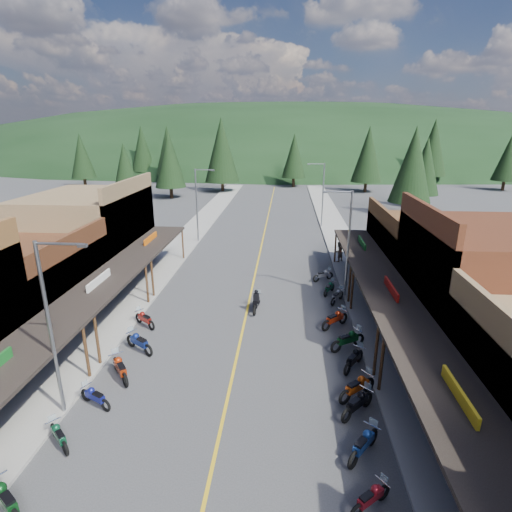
% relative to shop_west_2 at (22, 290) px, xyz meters
% --- Properties ---
extents(ground, '(220.00, 220.00, 0.00)m').
position_rel_shop_west_2_xyz_m(ground, '(13.75, -1.70, -2.53)').
color(ground, '#38383A').
rests_on(ground, ground).
extents(centerline, '(0.15, 90.00, 0.01)m').
position_rel_shop_west_2_xyz_m(centerline, '(13.75, 18.30, -2.53)').
color(centerline, gold).
rests_on(centerline, ground).
extents(sidewalk_west, '(3.40, 94.00, 0.15)m').
position_rel_shop_west_2_xyz_m(sidewalk_west, '(5.05, 18.30, -2.46)').
color(sidewalk_west, gray).
rests_on(sidewalk_west, ground).
extents(sidewalk_east, '(3.40, 94.00, 0.15)m').
position_rel_shop_west_2_xyz_m(sidewalk_east, '(22.45, 18.30, -2.46)').
color(sidewalk_east, gray).
rests_on(sidewalk_east, ground).
extents(shop_west_2, '(10.90, 9.00, 6.20)m').
position_rel_shop_west_2_xyz_m(shop_west_2, '(0.00, 0.00, 0.00)').
color(shop_west_2, '#3F2111').
rests_on(shop_west_2, ground).
extents(shop_west_3, '(10.90, 10.20, 8.20)m').
position_rel_shop_west_2_xyz_m(shop_west_3, '(-0.03, 9.60, 0.99)').
color(shop_west_3, brown).
rests_on(shop_west_3, ground).
extents(shop_east_2, '(10.90, 9.00, 8.20)m').
position_rel_shop_west_2_xyz_m(shop_east_2, '(27.54, 0.00, 0.99)').
color(shop_east_2, '#562B19').
rests_on(shop_east_2, ground).
extents(shop_east_3, '(10.90, 10.20, 6.20)m').
position_rel_shop_west_2_xyz_m(shop_east_3, '(27.51, 9.60, -0.00)').
color(shop_east_3, '#4C2D16').
rests_on(shop_east_3, ground).
extents(streetlight_0, '(2.16, 0.18, 8.00)m').
position_rel_shop_west_2_xyz_m(streetlight_0, '(6.80, -7.70, 1.93)').
color(streetlight_0, gray).
rests_on(streetlight_0, ground).
extents(streetlight_1, '(2.16, 0.18, 8.00)m').
position_rel_shop_west_2_xyz_m(streetlight_1, '(6.80, 20.30, 1.93)').
color(streetlight_1, gray).
rests_on(streetlight_1, ground).
extents(streetlight_2, '(2.16, 0.18, 8.00)m').
position_rel_shop_west_2_xyz_m(streetlight_2, '(20.71, 6.30, 1.93)').
color(streetlight_2, gray).
rests_on(streetlight_2, ground).
extents(streetlight_3, '(2.16, 0.18, 8.00)m').
position_rel_shop_west_2_xyz_m(streetlight_3, '(20.71, 28.30, 1.93)').
color(streetlight_3, gray).
rests_on(streetlight_3, ground).
extents(ridge_hill, '(310.00, 140.00, 60.00)m').
position_rel_shop_west_2_xyz_m(ridge_hill, '(13.75, 133.30, -2.53)').
color(ridge_hill, black).
rests_on(ridge_hill, ground).
extents(pine_0, '(5.04, 5.04, 11.00)m').
position_rel_shop_west_2_xyz_m(pine_0, '(-26.25, 60.30, 3.95)').
color(pine_0, black).
rests_on(pine_0, ground).
extents(pine_1, '(5.88, 5.88, 12.50)m').
position_rel_shop_west_2_xyz_m(pine_1, '(-10.25, 68.30, 4.70)').
color(pine_1, black).
rests_on(pine_1, ground).
extents(pine_2, '(6.72, 6.72, 14.00)m').
position_rel_shop_west_2_xyz_m(pine_2, '(3.75, 56.30, 5.46)').
color(pine_2, black).
rests_on(pine_2, ground).
extents(pine_3, '(5.04, 5.04, 11.00)m').
position_rel_shop_west_2_xyz_m(pine_3, '(17.75, 64.30, 3.95)').
color(pine_3, black).
rests_on(pine_3, ground).
extents(pine_4, '(5.88, 5.88, 12.50)m').
position_rel_shop_west_2_xyz_m(pine_4, '(31.75, 58.30, 4.70)').
color(pine_4, black).
rests_on(pine_4, ground).
extents(pine_5, '(6.72, 6.72, 14.00)m').
position_rel_shop_west_2_xyz_m(pine_5, '(47.75, 70.30, 5.46)').
color(pine_5, black).
rests_on(pine_5, ground).
extents(pine_6, '(5.04, 5.04, 11.00)m').
position_rel_shop_west_2_xyz_m(pine_6, '(59.75, 62.30, 3.95)').
color(pine_6, black).
rests_on(pine_6, ground).
extents(pine_7, '(5.88, 5.88, 12.50)m').
position_rel_shop_west_2_xyz_m(pine_7, '(-18.25, 74.30, 4.70)').
color(pine_7, black).
rests_on(pine_7, ground).
extents(pine_8, '(4.48, 4.48, 10.00)m').
position_rel_shop_west_2_xyz_m(pine_8, '(-8.25, 38.30, 3.44)').
color(pine_8, black).
rests_on(pine_8, ground).
extents(pine_9, '(4.93, 4.93, 10.80)m').
position_rel_shop_west_2_xyz_m(pine_9, '(37.75, 43.30, 3.85)').
color(pine_9, black).
rests_on(pine_9, ground).
extents(pine_10, '(5.38, 5.38, 11.60)m').
position_rel_shop_west_2_xyz_m(pine_10, '(-4.25, 48.30, 4.25)').
color(pine_10, black).
rests_on(pine_10, ground).
extents(pine_11, '(5.82, 5.82, 12.40)m').
position_rel_shop_west_2_xyz_m(pine_11, '(33.75, 36.30, 4.65)').
color(pine_11, black).
rests_on(pine_11, ground).
extents(bike_west_3, '(2.34, 1.94, 1.32)m').
position_rel_shop_west_2_xyz_m(bike_west_3, '(7.39, -12.53, -1.87)').
color(bike_west_3, '#0A3613').
rests_on(bike_west_3, ground).
extents(bike_west_4, '(1.79, 1.71, 1.06)m').
position_rel_shop_west_2_xyz_m(bike_west_4, '(7.48, -9.53, -2.00)').
color(bike_west_4, '#0D4529').
rests_on(bike_west_4, ground).
extents(bike_west_5, '(2.00, 1.43, 1.09)m').
position_rel_shop_west_2_xyz_m(bike_west_5, '(7.83, -7.13, -1.99)').
color(bike_west_5, navy).
rests_on(bike_west_5, ground).
extents(bike_west_6, '(2.01, 2.30, 1.32)m').
position_rel_shop_west_2_xyz_m(bike_west_6, '(8.14, -4.98, -1.87)').
color(bike_west_6, '#AB2D0C').
rests_on(bike_west_6, ground).
extents(bike_west_7, '(2.28, 1.89, 1.29)m').
position_rel_shop_west_2_xyz_m(bike_west_7, '(8.18, -2.41, -1.89)').
color(bike_west_7, navy).
rests_on(bike_west_7, ground).
extents(bike_west_8, '(2.01, 1.79, 1.16)m').
position_rel_shop_west_2_xyz_m(bike_west_8, '(7.47, 0.54, -1.95)').
color(bike_west_8, maroon).
rests_on(bike_west_8, ground).
extents(bike_east_3, '(1.84, 1.63, 1.06)m').
position_rel_shop_west_2_xyz_m(bike_east_3, '(19.31, -11.45, -2.00)').
color(bike_east_3, maroon).
rests_on(bike_east_3, ground).
extents(bike_east_4, '(1.91, 2.17, 1.25)m').
position_rel_shop_west_2_xyz_m(bike_east_4, '(19.48, -9.16, -1.91)').
color(bike_east_4, navy).
rests_on(bike_east_4, ground).
extents(bike_east_5, '(2.04, 2.08, 1.25)m').
position_rel_shop_west_2_xyz_m(bike_east_5, '(19.64, -6.78, -1.91)').
color(bike_east_5, black).
rests_on(bike_east_5, ground).
extents(bike_east_6, '(2.24, 2.02, 1.30)m').
position_rel_shop_west_2_xyz_m(bike_east_6, '(19.81, -5.62, -1.88)').
color(bike_east_6, '#B9420D').
rests_on(bike_east_6, ground).
extents(bike_east_7, '(1.76, 2.17, 1.22)m').
position_rel_shop_west_2_xyz_m(bike_east_7, '(20.03, -3.19, -1.92)').
color(bike_east_7, black).
rests_on(bike_east_7, ground).
extents(bike_east_8, '(2.38, 1.90, 1.33)m').
position_rel_shop_west_2_xyz_m(bike_east_8, '(19.99, -1.27, -1.87)').
color(bike_east_8, '#0C4019').
rests_on(bike_east_8, ground).
extents(bike_east_9, '(2.19, 2.08, 1.30)m').
position_rel_shop_west_2_xyz_m(bike_east_9, '(19.56, 1.34, -1.89)').
color(bike_east_9, red).
rests_on(bike_east_9, ground).
extents(bike_east_10, '(1.55, 2.00, 1.11)m').
position_rel_shop_west_2_xyz_m(bike_east_10, '(20.15, 5.19, -1.98)').
color(bike_east_10, gray).
rests_on(bike_east_10, ground).
extents(bike_east_11, '(1.43, 1.94, 1.07)m').
position_rel_shop_west_2_xyz_m(bike_east_11, '(19.73, 6.74, -2.00)').
color(bike_east_11, '#0E472B').
rests_on(bike_east_11, ground).
extents(bike_east_12, '(1.98, 1.55, 1.10)m').
position_rel_shop_west_2_xyz_m(bike_east_12, '(19.49, 9.45, -1.98)').
color(bike_east_12, '#9F9FA4').
rests_on(bike_east_12, ground).
extents(rider_on_bike, '(0.90, 2.23, 1.66)m').
position_rel_shop_west_2_xyz_m(rider_on_bike, '(14.40, 3.39, -1.87)').
color(rider_on_bike, black).
rests_on(rider_on_bike, ground).
extents(pedestrian_east_a, '(0.44, 0.65, 1.74)m').
position_rel_shop_west_2_xyz_m(pedestrian_east_a, '(22.52, -3.81, -1.51)').
color(pedestrian_east_a, '#231C2A').
rests_on(pedestrian_east_a, sidewalk_east).
extents(pedestrian_east_b, '(1.06, 1.01, 1.91)m').
position_rel_shop_west_2_xyz_m(pedestrian_east_b, '(21.30, 14.19, -1.43)').
color(pedestrian_east_b, brown).
rests_on(pedestrian_east_b, sidewalk_east).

